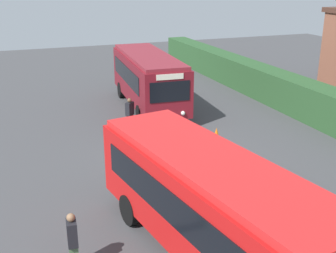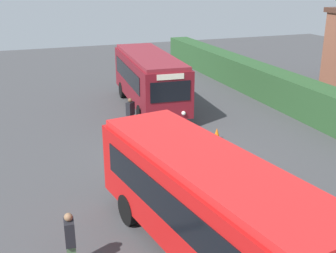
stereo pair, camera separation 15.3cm
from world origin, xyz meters
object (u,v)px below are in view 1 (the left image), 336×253
(bus_maroon, at_px, (148,77))
(person_left, at_px, (130,113))
(traffic_cone, at_px, (216,134))
(bus_red, at_px, (211,202))
(person_center, at_px, (73,241))

(bus_maroon, relative_size, person_left, 5.32)
(person_left, distance_m, traffic_cone, 4.56)
(bus_maroon, distance_m, person_left, 4.00)
(bus_red, bearing_deg, traffic_cone, 142.19)
(person_center, xyz_separation_m, traffic_cone, (-7.27, 7.98, -0.62))
(person_left, relative_size, traffic_cone, 2.76)
(person_center, bearing_deg, traffic_cone, -133.00)
(bus_maroon, relative_size, bus_red, 0.97)
(person_left, bearing_deg, bus_red, 135.23)
(bus_red, bearing_deg, person_center, -112.22)
(person_left, distance_m, person_center, 11.14)
(bus_red, distance_m, traffic_cone, 9.30)
(person_center, bearing_deg, person_left, -109.24)
(person_center, bearing_deg, bus_red, 171.93)
(person_left, xyz_separation_m, traffic_cone, (2.91, 3.47, -0.56))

